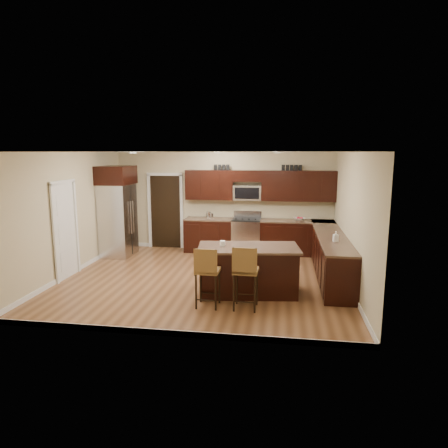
% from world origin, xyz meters
% --- Properties ---
extents(floor, '(6.00, 6.00, 0.00)m').
position_xyz_m(floor, '(0.00, 0.00, 0.00)').
color(floor, brown).
rests_on(floor, ground).
extents(ceiling, '(6.00, 6.00, 0.00)m').
position_xyz_m(ceiling, '(0.00, 0.00, 2.70)').
color(ceiling, silver).
rests_on(ceiling, wall_back).
extents(wall_back, '(6.00, 0.00, 6.00)m').
position_xyz_m(wall_back, '(0.00, 2.75, 1.35)').
color(wall_back, '#C7B98F').
rests_on(wall_back, floor).
extents(wall_left, '(0.00, 5.50, 5.50)m').
position_xyz_m(wall_left, '(-3.00, 0.00, 1.35)').
color(wall_left, '#C7B98F').
rests_on(wall_left, floor).
extents(wall_right, '(0.00, 5.50, 5.50)m').
position_xyz_m(wall_right, '(3.00, 0.00, 1.35)').
color(wall_right, '#C7B98F').
rests_on(wall_right, floor).
extents(base_cabinets, '(4.02, 3.96, 0.92)m').
position_xyz_m(base_cabinets, '(1.90, 1.45, 0.46)').
color(base_cabinets, black).
rests_on(base_cabinets, floor).
extents(upper_cabinets, '(4.00, 0.33, 0.80)m').
position_xyz_m(upper_cabinets, '(1.04, 2.58, 1.84)').
color(upper_cabinets, black).
rests_on(upper_cabinets, wall_back).
extents(range, '(0.76, 0.64, 1.11)m').
position_xyz_m(range, '(0.68, 2.45, 0.47)').
color(range, silver).
rests_on(range, floor).
extents(microwave, '(0.76, 0.31, 0.40)m').
position_xyz_m(microwave, '(0.68, 2.60, 1.62)').
color(microwave, silver).
rests_on(microwave, upper_cabinets).
extents(doorway, '(0.85, 0.03, 2.06)m').
position_xyz_m(doorway, '(-1.65, 2.73, 1.03)').
color(doorway, black).
rests_on(doorway, floor).
extents(pantry_door, '(0.03, 0.80, 2.04)m').
position_xyz_m(pantry_door, '(-2.98, -0.30, 1.02)').
color(pantry_door, white).
rests_on(pantry_door, floor).
extents(letter_decor, '(2.20, 0.03, 0.15)m').
position_xyz_m(letter_decor, '(0.90, 2.58, 2.29)').
color(letter_decor, black).
rests_on(letter_decor, upper_cabinets).
extents(island, '(2.02, 1.24, 0.92)m').
position_xyz_m(island, '(1.00, -0.71, 0.43)').
color(island, black).
rests_on(island, floor).
extents(stool_left, '(0.41, 0.41, 1.08)m').
position_xyz_m(stool_left, '(0.36, -1.56, 0.67)').
color(stool_left, olive).
rests_on(stool_left, floor).
extents(stool_mid, '(0.43, 0.43, 1.13)m').
position_xyz_m(stool_mid, '(1.02, -1.56, 0.70)').
color(stool_mid, olive).
rests_on(stool_mid, floor).
extents(refrigerator, '(0.79, 1.00, 2.35)m').
position_xyz_m(refrigerator, '(-2.62, 1.66, 1.20)').
color(refrigerator, silver).
rests_on(refrigerator, floor).
extents(floor_mat, '(1.12, 0.90, 0.01)m').
position_xyz_m(floor_mat, '(1.36, 1.90, 0.01)').
color(floor_mat, brown).
rests_on(floor_mat, floor).
extents(fruit_bowl, '(0.34, 0.34, 0.08)m').
position_xyz_m(fruit_bowl, '(2.08, 2.45, 0.96)').
color(fruit_bowl, silver).
rests_on(fruit_bowl, base_cabinets).
extents(soap_bottle, '(0.11, 0.11, 0.21)m').
position_xyz_m(soap_bottle, '(2.70, -0.02, 1.03)').
color(soap_bottle, '#B2B2B2').
rests_on(soap_bottle, base_cabinets).
extents(canister_tall, '(0.12, 0.12, 0.18)m').
position_xyz_m(canister_tall, '(-0.36, 2.45, 1.01)').
color(canister_tall, silver).
rests_on(canister_tall, base_cabinets).
extents(canister_short, '(0.11, 0.11, 0.15)m').
position_xyz_m(canister_short, '(-0.28, 2.45, 1.00)').
color(canister_short, silver).
rests_on(canister_short, base_cabinets).
extents(island_jar, '(0.10, 0.10, 0.10)m').
position_xyz_m(island_jar, '(0.50, -0.71, 0.97)').
color(island_jar, white).
rests_on(island_jar, island).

